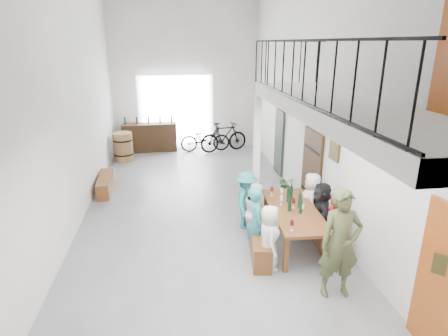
{
  "coord_description": "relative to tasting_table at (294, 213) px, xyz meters",
  "views": [
    {
      "loc": [
        -0.58,
        -8.44,
        3.95
      ],
      "look_at": [
        0.54,
        -0.5,
        1.25
      ],
      "focal_mm": 30.0,
      "sensor_mm": 36.0,
      "label": 1
    }
  ],
  "objects": [
    {
      "name": "floor",
      "position": [
        -1.77,
        1.89,
        -0.71
      ],
      "size": [
        12.0,
        12.0,
        0.0
      ],
      "primitive_type": "plane",
      "color": "slate",
      "rests_on": "ground"
    },
    {
      "name": "room_walls",
      "position": [
        -1.77,
        1.89,
        2.85
      ],
      "size": [
        12.0,
        12.0,
        12.0
      ],
      "color": "white",
      "rests_on": "ground"
    },
    {
      "name": "gateway_portal",
      "position": [
        -2.17,
        7.83,
        0.69
      ],
      "size": [
        2.8,
        0.08,
        2.8
      ],
      "primitive_type": "cube",
      "color": "white",
      "rests_on": "ground"
    },
    {
      "name": "right_wall_decor",
      "position": [
        0.94,
        0.02,
        1.04
      ],
      "size": [
        0.07,
        8.28,
        5.07
      ],
      "color": "#954012",
      "rests_on": "ground"
    },
    {
      "name": "balcony",
      "position": [
        0.21,
        -1.24,
        2.26
      ],
      "size": [
        1.52,
        5.62,
        4.0
      ],
      "color": "white",
      "rests_on": "ground"
    },
    {
      "name": "tasting_table",
      "position": [
        0.0,
        0.0,
        0.0
      ],
      "size": [
        1.03,
        2.26,
        0.79
      ],
      "rotation": [
        0.0,
        0.0,
        -0.06
      ],
      "color": "brown",
      "rests_on": "ground"
    },
    {
      "name": "bench_inner",
      "position": [
        -0.72,
        0.05,
        -0.46
      ],
      "size": [
        0.62,
        2.13,
        0.48
      ],
      "primitive_type": "cube",
      "rotation": [
        0.0,
        0.0,
        -0.13
      ],
      "color": "brown",
      "rests_on": "ground"
    },
    {
      "name": "bench_wall",
      "position": [
        0.57,
        -0.06,
        -0.5
      ],
      "size": [
        0.36,
        1.8,
        0.41
      ],
      "primitive_type": "cube",
      "rotation": [
        0.0,
        0.0,
        -0.07
      ],
      "color": "brown",
      "rests_on": "ground"
    },
    {
      "name": "tableware",
      "position": [
        -0.04,
        0.13,
        0.23
      ],
      "size": [
        0.53,
        1.67,
        0.35
      ],
      "color": "black",
      "rests_on": "tasting_table"
    },
    {
      "name": "side_bench",
      "position": [
        -4.27,
        3.54,
        -0.49
      ],
      "size": [
        0.43,
        1.54,
        0.43
      ],
      "primitive_type": "cube",
      "rotation": [
        0.0,
        0.0,
        0.06
      ],
      "color": "brown",
      "rests_on": "ground"
    },
    {
      "name": "oak_barrel",
      "position": [
        -4.06,
        6.41,
        -0.21
      ],
      "size": [
        0.68,
        0.68,
        1.0
      ],
      "color": "olive",
      "rests_on": "ground"
    },
    {
      "name": "serving_counter",
      "position": [
        -3.21,
        7.54,
        -0.18
      ],
      "size": [
        2.03,
        0.64,
        1.06
      ],
      "primitive_type": "cube",
      "rotation": [
        0.0,
        0.0,
        0.04
      ],
      "color": "#3A2715",
      "rests_on": "ground"
    },
    {
      "name": "counter_bottles",
      "position": [
        -3.21,
        7.52,
        0.49
      ],
      "size": [
        1.77,
        0.16,
        0.28
      ],
      "color": "black",
      "rests_on": "serving_counter"
    },
    {
      "name": "guest_left_a",
      "position": [
        -0.71,
        -0.75,
        -0.09
      ],
      "size": [
        0.45,
        0.64,
        1.24
      ],
      "primitive_type": "imported",
      "rotation": [
        0.0,
        0.0,
        1.47
      ],
      "color": "white",
      "rests_on": "ground"
    },
    {
      "name": "guest_left_b",
      "position": [
        -0.83,
        -0.21,
        -0.02
      ],
      "size": [
        0.34,
        0.51,
        1.37
      ],
      "primitive_type": "imported",
      "rotation": [
        0.0,
        0.0,
        1.54
      ],
      "color": "teal",
      "rests_on": "ground"
    },
    {
      "name": "guest_left_c",
      "position": [
        -0.71,
        0.34,
        -0.08
      ],
      "size": [
        0.5,
        0.63,
        1.25
      ],
      "primitive_type": "imported",
      "rotation": [
        0.0,
        0.0,
        1.52
      ],
      "color": "white",
      "rests_on": "ground"
    },
    {
      "name": "guest_left_d",
      "position": [
        -0.8,
        0.89,
        -0.05
      ],
      "size": [
        0.76,
        0.97,
        1.31
      ],
      "primitive_type": "imported",
      "rotation": [
        0.0,
        0.0,
        1.21
      ],
      "color": "teal",
      "rests_on": "ground"
    },
    {
      "name": "guest_right_a",
      "position": [
        0.64,
        -0.47,
        -0.07
      ],
      "size": [
        0.34,
        0.76,
        1.27
      ],
      "primitive_type": "imported",
      "rotation": [
        0.0,
        0.0,
        -1.61
      ],
      "color": "red",
      "rests_on": "ground"
    },
    {
      "name": "guest_right_b",
      "position": [
        0.6,
        0.09,
        -0.06
      ],
      "size": [
        0.56,
        1.24,
        1.29
      ],
      "primitive_type": "imported",
      "rotation": [
        0.0,
        0.0,
        -1.73
      ],
      "color": "black",
      "rests_on": "ground"
    },
    {
      "name": "guest_right_c",
      "position": [
        0.59,
        0.62,
        -0.05
      ],
      "size": [
        0.58,
        0.73,
        1.3
      ],
      "primitive_type": "imported",
      "rotation": [
        0.0,
        0.0,
        -1.86
      ],
      "color": "white",
      "rests_on": "ground"
    },
    {
      "name": "host_standing",
      "position": [
        0.21,
        -1.64,
        0.22
      ],
      "size": [
        0.69,
        0.48,
        1.85
      ],
      "primitive_type": "imported",
      "rotation": [
        0.0,
        0.0,
        -0.05
      ],
      "color": "#48502D",
      "rests_on": "ground"
    },
    {
      "name": "potted_plant",
      "position": [
        0.68,
        2.73,
        -0.48
      ],
      "size": [
        0.46,
        0.42,
        0.46
      ],
      "primitive_type": "imported",
      "rotation": [
        0.0,
        0.0,
        0.15
      ],
      "color": "#1A4416",
      "rests_on": "ground"
    },
    {
      "name": "bicycle_near",
      "position": [
        -1.12,
        7.2,
        -0.22
      ],
      "size": [
        1.89,
        0.72,
        0.98
      ],
      "primitive_type": "imported",
      "rotation": [
        0.0,
        0.0,
        1.61
      ],
      "color": "black",
      "rests_on": "ground"
    },
    {
      "name": "bicycle_far",
      "position": [
        -0.43,
        7.07,
        -0.14
      ],
      "size": [
        1.94,
        1.0,
        1.12
      ],
      "primitive_type": "imported",
      "rotation": [
        0.0,
        0.0,
        1.83
      ],
      "color": "black",
      "rests_on": "ground"
    }
  ]
}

